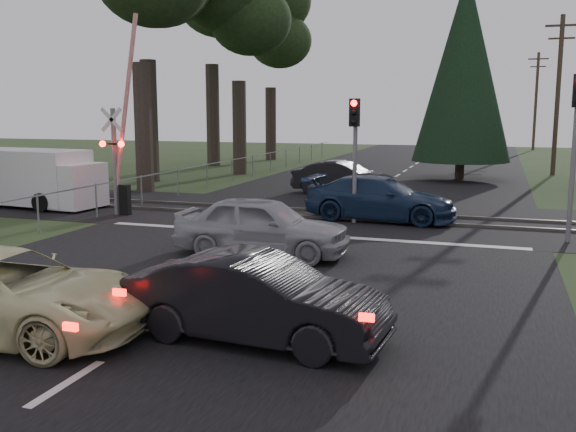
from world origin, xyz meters
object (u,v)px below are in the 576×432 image
at_px(silver_car, 262,226).
at_px(dark_car_far, 343,178).
at_px(utility_pole_mid, 558,92).
at_px(utility_pole_far, 536,99).
at_px(blue_sedan, 380,199).
at_px(dark_hatchback, 256,299).
at_px(crossing_signal, 120,158).
at_px(traffic_signal_center, 355,139).
at_px(cream_coupe, 3,294).
at_px(white_van, 35,178).

bearing_deg(silver_car, dark_car_far, 3.27).
height_order(utility_pole_mid, dark_car_far, utility_pole_mid).
bearing_deg(utility_pole_far, blue_sedan, -98.86).
xyz_separation_m(utility_pole_mid, dark_hatchback, (-6.60, -30.63, -4.02)).
distance_m(utility_pole_far, silver_car, 50.65).
distance_m(dark_hatchback, dark_car_far, 18.77).
relative_size(crossing_signal, silver_car, 1.54).
bearing_deg(utility_pole_far, silver_car, -99.92).
distance_m(utility_pole_far, dark_car_far, 38.52).
height_order(traffic_signal_center, cream_coupe, traffic_signal_center).
xyz_separation_m(crossing_signal, white_van, (-4.29, 0.68, -0.94)).
relative_size(utility_pole_mid, white_van, 1.55).
height_order(traffic_signal_center, blue_sedan, traffic_signal_center).
distance_m(crossing_signal, blue_sedan, 9.27).
xyz_separation_m(traffic_signal_center, blue_sedan, (0.73, 0.90, -2.06)).
height_order(silver_car, white_van, white_van).
bearing_deg(dark_hatchback, white_van, 54.92).
relative_size(utility_pole_far, dark_hatchback, 2.09).
bearing_deg(utility_pole_mid, blue_sedan, -110.18).
xyz_separation_m(blue_sedan, white_van, (-13.29, -1.11, 0.38)).
distance_m(utility_pole_far, dark_hatchback, 56.16).
xyz_separation_m(utility_pole_mid, utility_pole_far, (0.00, 25.00, 0.00)).
xyz_separation_m(dark_hatchback, silver_car, (-2.10, 5.88, 0.06)).
relative_size(silver_car, dark_car_far, 1.02).
bearing_deg(cream_coupe, white_van, 32.77).
relative_size(crossing_signal, dark_car_far, 1.56).
bearing_deg(utility_pole_far, dark_hatchback, -96.77).
bearing_deg(white_van, traffic_signal_center, 5.86).
bearing_deg(dark_car_far, utility_pole_mid, -33.63).
distance_m(traffic_signal_center, utility_pole_far, 44.99).
bearing_deg(dark_hatchback, cream_coupe, 108.59).
bearing_deg(blue_sedan, crossing_signal, 105.55).
bearing_deg(dark_hatchback, dark_car_far, 13.54).
height_order(dark_hatchback, dark_car_far, dark_car_far).
relative_size(silver_car, white_van, 0.78).
bearing_deg(blue_sedan, dark_hatchback, -174.88).
xyz_separation_m(utility_pole_mid, blue_sedan, (-6.77, -18.42, -3.98)).
relative_size(utility_pole_mid, dark_car_far, 2.02).
height_order(crossing_signal, cream_coupe, crossing_signal).
height_order(utility_pole_mid, cream_coupe, utility_pole_mid).
xyz_separation_m(utility_pole_far, silver_car, (-8.70, -49.75, -3.95)).
bearing_deg(crossing_signal, traffic_signal_center, 6.15).
bearing_deg(dark_hatchback, silver_car, 24.05).
relative_size(cream_coupe, silver_car, 1.13).
distance_m(silver_car, blue_sedan, 6.61).
bearing_deg(utility_pole_mid, utility_pole_far, 90.00).
distance_m(crossing_signal, white_van, 4.44).
bearing_deg(traffic_signal_center, cream_coupe, -104.65).
bearing_deg(dark_car_far, dark_hatchback, -166.10).
height_order(traffic_signal_center, utility_pole_mid, utility_pole_mid).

